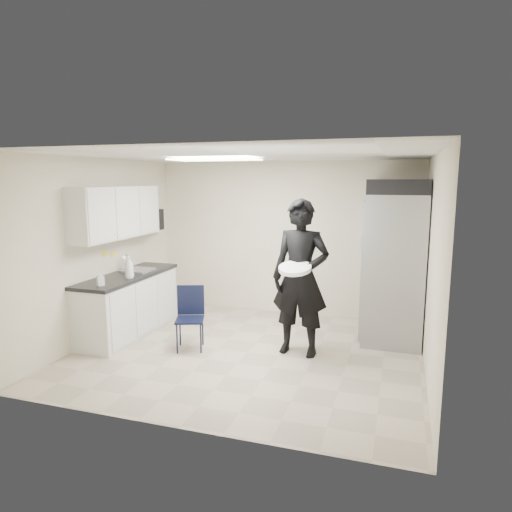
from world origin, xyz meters
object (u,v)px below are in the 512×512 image
(lower_counter, at_px, (129,305))
(man_tuxedo, at_px, (300,278))
(commercial_fridge, at_px, (395,267))
(folding_chair, at_px, (190,320))

(lower_counter, distance_m, man_tuxedo, 2.69)
(lower_counter, xyz_separation_m, man_tuxedo, (2.62, -0.01, 0.60))
(commercial_fridge, height_order, folding_chair, commercial_fridge)
(commercial_fridge, relative_size, man_tuxedo, 1.02)
(lower_counter, xyz_separation_m, folding_chair, (1.17, -0.33, -0.01))
(man_tuxedo, bearing_deg, folding_chair, -163.47)
(folding_chair, bearing_deg, commercial_fridge, 8.52)
(commercial_fridge, xyz_separation_m, man_tuxedo, (-1.16, -1.08, -0.02))
(commercial_fridge, xyz_separation_m, folding_chair, (-2.61, -1.40, -0.63))
(lower_counter, xyz_separation_m, commercial_fridge, (3.78, 1.07, 0.62))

